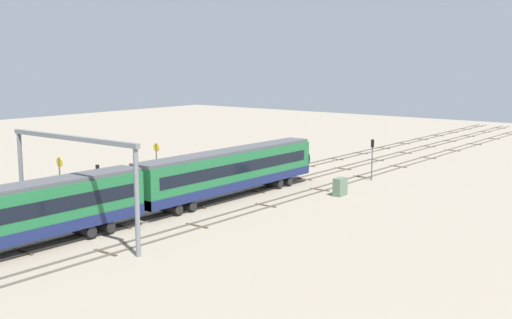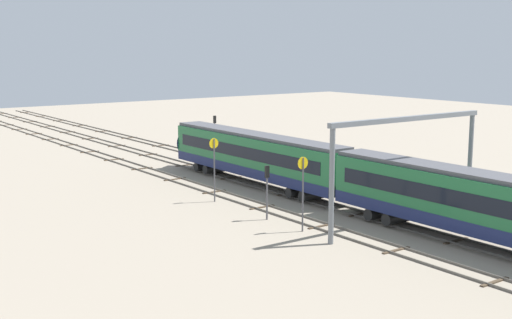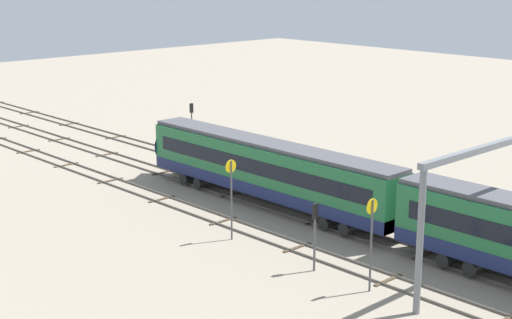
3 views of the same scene
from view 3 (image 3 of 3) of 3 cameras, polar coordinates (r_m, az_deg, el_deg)
name	(u,v)px [view 3 (image 3 of 3)]	position (r m, az deg, el deg)	size (l,w,h in m)	color
ground_plane	(272,207)	(57.86, 1.21, -3.54)	(196.95, 196.95, 0.00)	gray
track_near_foreground	(316,194)	(61.20, 4.48, -2.52)	(180.95, 2.40, 0.16)	#59544C
track_with_train	(272,206)	(57.84, 1.21, -3.48)	(180.95, 2.40, 0.16)	#59544C
track_middle	(223,221)	(54.71, -2.44, -4.53)	(180.95, 2.40, 0.16)	#59544C
overhead_gantry	(498,177)	(45.63, 17.40, -1.27)	(0.40, 15.18, 8.09)	slate
speed_sign_near_foreground	(231,189)	(50.19, -1.84, -2.20)	(0.14, 0.87, 5.42)	#4C4C51
speed_sign_mid_trackside	(371,233)	(42.68, 8.51, -5.36)	(0.14, 0.88, 5.37)	#4C4C51
signal_light_trackside_approach	(192,121)	(74.39, -4.77, 2.88)	(0.31, 0.32, 4.79)	#4C4C51
signal_light_trackside_departure	(315,227)	(45.37, 4.35, -4.97)	(0.31, 0.32, 4.16)	#4C4C51
relay_cabinet	(271,158)	(68.80, 1.14, 0.13)	(1.54, 0.90, 1.86)	#597259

